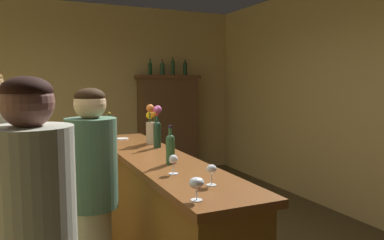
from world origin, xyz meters
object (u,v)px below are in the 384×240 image
Objects in this scene: cheese_plate at (122,139)px; display_bottle_midleft at (162,68)px; wine_bottle_chardonnay at (170,147)px; wine_glass_front at (211,170)px; display_cabinet at (168,123)px; display_bottle_left at (150,68)px; wine_bottle_rose at (110,126)px; flower_arrangement at (153,124)px; display_bottle_center at (173,67)px; wine_bottle_malbec at (157,133)px; patron_tall at (93,195)px; wine_glass_mid at (197,184)px; display_bottle_midright at (185,68)px; wine_glass_rear at (173,161)px; bar_counter at (157,215)px.

display_bottle_midleft is at bearing 60.01° from cheese_plate.
wine_bottle_chardonnay is at bearing -87.93° from cheese_plate.
display_cabinet is at bearing 72.75° from wine_glass_front.
display_bottle_left is (0.99, 3.52, 0.73)m from wine_bottle_chardonnay.
flower_arrangement is at bearing -60.08° from wine_bottle_rose.
display_bottle_center is (1.40, 3.52, 0.75)m from wine_bottle_chardonnay.
patron_tall reaches higher than wine_bottle_malbec.
wine_bottle_malbec is at bearing -114.23° from display_bottle_center.
patron_tall reaches higher than wine_glass_front.
display_bottle_midleft reaches higher than wine_bottle_chardonnay.
wine_glass_mid is 4.81m from display_bottle_midright.
wine_bottle_chardonnay is at bearing -100.62° from flower_arrangement.
display_bottle_left is at bearing 74.99° from wine_glass_mid.
cheese_plate is at bearing -121.88° from display_cabinet.
display_bottle_midleft reaches higher than display_bottle_left.
wine_bottle_rose is 2.17× the size of wine_glass_rear.
patron_tall is (-1.59, -3.62, -0.99)m from display_bottle_left.
wine_glass_front is at bearing -88.99° from bar_counter.
display_bottle_left is 0.95× the size of display_bottle_midright.
cheese_plate is at bearing -119.99° from display_bottle_midleft.
wine_bottle_chardonnay reaches higher than wine_bottle_rose.
patron_tall is at bearing 118.42° from wine_glass_mid.
wine_glass_rear is 0.08× the size of patron_tall.
wine_bottle_chardonnay reaches higher than wine_glass_rear.
patron_tall is (-0.41, 0.76, -0.23)m from wine_glass_mid.
wine_glass_mid is 0.45× the size of display_bottle_left.
display_bottle_center is at bearing 68.23° from wine_bottle_chardonnay.
wine_bottle_malbec is 2.23× the size of cheese_plate.
wine_glass_mid is at bearing -97.54° from patron_tall.
display_bottle_midright is at bearing 65.04° from wine_bottle_chardonnay.
cheese_plate is (-0.23, 0.37, -0.19)m from flower_arrangement.
cheese_plate is 0.52× the size of display_bottle_left.
display_bottle_center reaches higher than wine_glass_rear.
display_bottle_midright is (1.68, 2.18, 0.86)m from cheese_plate.
display_bottle_midright is 0.18× the size of patron_tall.
wine_glass_rear is (-0.09, -0.62, 0.60)m from bar_counter.
bar_counter is 1.35m from wine_glass_mid.
display_bottle_midleft is at bearing 56.07° from wine_bottle_rose.
wine_bottle_malbec is 3.09m from display_bottle_midleft.
flower_arrangement is at bearing -107.57° from display_bottle_left.
wine_glass_mid is at bearing -105.01° from display_bottle_left.
wine_bottle_malbec is (-1.17, -2.81, 0.25)m from display_cabinet.
wine_glass_rear is (-0.09, -0.29, -0.04)m from wine_bottle_chardonnay.
patron_tall is at bearing -121.70° from display_bottle_midright.
flower_arrangement is 0.24× the size of patron_tall.
flower_arrangement is at bearing 78.65° from wine_glass_mid.
display_bottle_midleft reaches higher than patron_tall.
wine_glass_front is 1.02× the size of wine_glass_mid.
wine_bottle_rose reaches higher than wine_glass_rear.
display_bottle_midright is (0.23, 0.00, -0.02)m from display_bottle_center.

